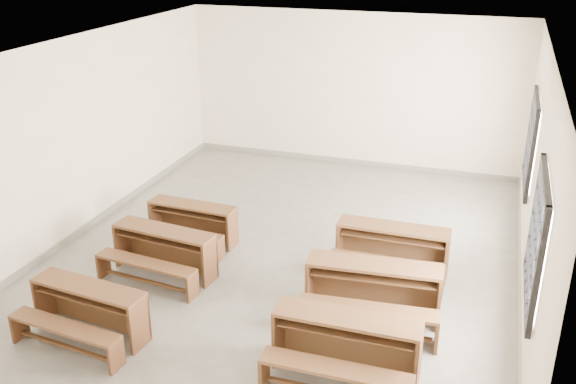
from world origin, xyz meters
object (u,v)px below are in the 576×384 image
(desk_set_3, at_px, (345,343))
(desk_set_0, at_px, (88,308))
(desk_set_5, at_px, (392,247))
(desk_set_1, at_px, (163,249))
(desk_set_2, at_px, (191,221))
(desk_set_4, at_px, (373,288))

(desk_set_3, bearing_deg, desk_set_0, -175.91)
(desk_set_0, height_order, desk_set_5, desk_set_5)
(desk_set_0, bearing_deg, desk_set_5, 45.90)
(desk_set_1, relative_size, desk_set_5, 1.01)
(desk_set_1, distance_m, desk_set_2, 1.06)
(desk_set_0, distance_m, desk_set_3, 3.22)
(desk_set_4, xyz_separation_m, desk_set_5, (0.03, 1.27, -0.03))
(desk_set_3, bearing_deg, desk_set_4, 86.87)
(desk_set_2, height_order, desk_set_5, desk_set_5)
(desk_set_0, relative_size, desk_set_3, 0.96)
(desk_set_2, height_order, desk_set_4, desk_set_4)
(desk_set_2, xyz_separation_m, desk_set_4, (3.20, -1.24, 0.07))
(desk_set_0, xyz_separation_m, desk_set_3, (3.21, 0.25, 0.04))
(desk_set_4, height_order, desk_set_5, desk_set_4)
(desk_set_0, xyz_separation_m, desk_set_5, (3.30, 2.76, 0.03))
(desk_set_0, height_order, desk_set_2, desk_set_0)
(desk_set_3, xyz_separation_m, desk_set_5, (0.09, 2.51, -0.01))
(desk_set_2, distance_m, desk_set_5, 3.23)
(desk_set_3, height_order, desk_set_4, desk_set_4)
(desk_set_3, relative_size, desk_set_4, 0.93)
(desk_set_5, bearing_deg, desk_set_0, -140.12)
(desk_set_1, height_order, desk_set_4, desk_set_4)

